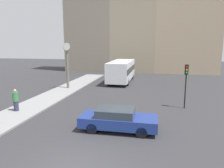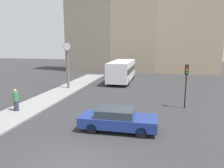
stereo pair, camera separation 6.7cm
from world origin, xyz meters
name	(u,v)px [view 1 (the left image)]	position (x,y,z in m)	size (l,w,h in m)	color
sidewalk_corner	(56,94)	(-6.35, 11.93, 0.06)	(2.84, 27.85, 0.12)	gray
building_row	(139,19)	(-0.21, 32.03, 9.17)	(26.13, 5.00, 19.10)	gray
sedan_car	(118,119)	(1.07, 4.43, 0.66)	(4.37, 1.75, 1.29)	navy
bus_distant	(121,70)	(-1.34, 20.70, 1.55)	(2.56, 8.35, 2.70)	silver
traffic_light_far	(186,77)	(5.34, 9.76, 2.43)	(0.26, 0.24, 3.38)	black
street_clock	(67,65)	(-6.36, 14.91, 2.62)	(0.85, 0.36, 4.93)	#666056
pedestrian_green_hoodie	(16,100)	(-6.72, 6.26, 0.89)	(0.40, 0.40, 1.58)	#2D334C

